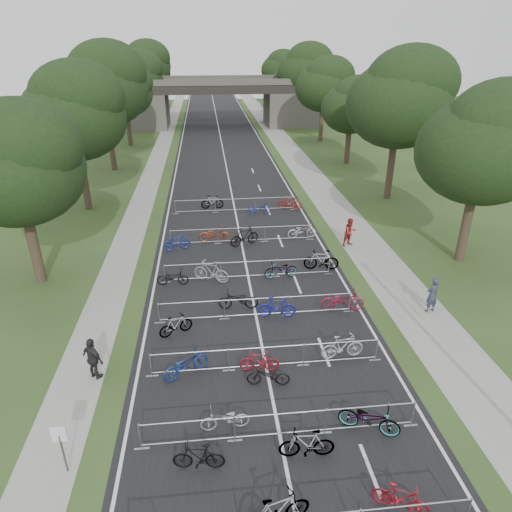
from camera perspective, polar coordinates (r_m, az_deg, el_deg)
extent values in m
cube|color=black|center=(58.83, -4.24, 13.50)|extent=(11.00, 140.00, 0.01)
cube|color=gray|center=(59.65, 3.69, 13.68)|extent=(3.00, 140.00, 0.01)
cube|color=gray|center=(59.05, -11.72, 13.10)|extent=(2.00, 140.00, 0.01)
cube|color=silver|center=(58.84, -4.24, 13.50)|extent=(0.12, 140.00, 0.00)
cube|color=#4F4C47|center=(73.78, -14.20, 17.24)|extent=(8.00, 8.00, 5.00)
cube|color=#4F4C47|center=(74.41, 4.52, 17.96)|extent=(8.00, 8.00, 5.00)
cube|color=black|center=(72.85, -4.92, 20.24)|extent=(30.00, 8.00, 1.20)
cube|color=#4F4C47|center=(68.98, -4.84, 20.79)|extent=(30.00, 0.40, 0.90)
cube|color=#4F4C47|center=(76.55, -5.04, 21.24)|extent=(30.00, 0.40, 0.90)
cylinder|color=#4C4C51|center=(16.26, -22.92, -21.81)|extent=(0.06, 0.06, 1.50)
cube|color=white|center=(15.70, -23.44, -19.79)|extent=(0.45, 0.04, 0.55)
cylinder|color=#33261C|center=(27.29, -26.01, 1.11)|extent=(0.56, 0.56, 4.20)
ellipsoid|color=black|center=(26.05, -27.74, 9.37)|extent=(6.72, 6.72, 5.51)
sphere|color=black|center=(25.10, -27.45, 12.12)|extent=(5.38, 5.38, 5.38)
sphere|color=black|center=(26.88, -28.03, 7.86)|extent=(4.37, 4.37, 4.37)
cylinder|color=#33261C|center=(29.64, 24.76, 3.48)|extent=(0.56, 0.56, 4.48)
ellipsoid|color=black|center=(28.47, 26.39, 11.68)|extent=(7.17, 7.17, 5.88)
sphere|color=black|center=(28.14, 28.56, 14.13)|extent=(5.73, 5.73, 5.73)
sphere|color=black|center=(28.81, 24.69, 10.29)|extent=(4.66, 4.66, 4.66)
cylinder|color=#33261C|center=(38.05, -20.67, 8.92)|extent=(0.56, 0.56, 4.72)
ellipsoid|color=black|center=(37.13, -21.80, 15.76)|extent=(7.56, 7.56, 6.20)
sphere|color=black|center=(36.31, -21.44, 18.06)|extent=(6.05, 6.05, 6.05)
sphere|color=black|center=(37.88, -22.13, 14.40)|extent=(4.91, 4.91, 4.91)
cylinder|color=#33261C|center=(39.76, 16.47, 10.47)|extent=(0.56, 0.56, 5.11)
ellipsoid|color=black|center=(38.85, 17.42, 17.59)|extent=(8.18, 8.18, 6.70)
sphere|color=black|center=(38.47, 18.92, 19.80)|extent=(6.54, 6.54, 6.54)
sphere|color=black|center=(39.25, 16.24, 16.29)|extent=(5.31, 5.31, 5.31)
cylinder|color=#33261C|center=(49.39, -17.64, 13.20)|extent=(0.56, 0.56, 5.25)
ellipsoid|color=black|center=(48.66, -18.48, 19.10)|extent=(8.40, 8.40, 6.89)
sphere|color=black|center=(47.93, -18.14, 21.10)|extent=(6.72, 6.72, 6.72)
sphere|color=black|center=(49.35, -18.79, 17.90)|extent=(5.46, 5.46, 5.46)
cylinder|color=#33261C|center=(50.89, 11.40, 13.40)|extent=(0.56, 0.56, 3.85)
ellipsoid|color=black|center=(50.27, 11.78, 17.60)|extent=(6.16, 6.16, 5.05)
sphere|color=black|center=(49.83, 12.78, 18.88)|extent=(4.93, 4.93, 4.93)
sphere|color=black|center=(50.70, 10.97, 16.85)|extent=(4.00, 4.00, 4.00)
cylinder|color=#33261C|center=(61.11, -15.61, 15.12)|extent=(0.56, 0.56, 4.20)
ellipsoid|color=black|center=(60.57, -16.09, 18.94)|extent=(6.72, 6.72, 5.51)
sphere|color=black|center=(59.86, -15.73, 20.21)|extent=(5.38, 5.38, 5.38)
sphere|color=black|center=(61.22, -16.40, 18.17)|extent=(4.37, 4.37, 4.37)
cylinder|color=#33261C|center=(62.19, 8.16, 16.07)|extent=(0.56, 0.56, 4.48)
ellipsoid|color=black|center=(61.64, 8.42, 20.09)|extent=(7.17, 7.17, 5.88)
sphere|color=black|center=(61.20, 9.22, 21.36)|extent=(5.73, 5.73, 5.73)
sphere|color=black|center=(62.09, 7.78, 19.34)|extent=(4.66, 4.66, 4.66)
cylinder|color=#33261C|center=(72.81, -14.29, 17.03)|extent=(0.56, 0.56, 4.72)
ellipsoid|color=black|center=(72.33, -14.70, 20.64)|extent=(7.56, 7.56, 6.20)
sphere|color=black|center=(71.67, -14.39, 21.85)|extent=(6.05, 6.05, 6.05)
sphere|color=black|center=(72.97, -14.98, 19.90)|extent=(4.91, 4.91, 4.91)
cylinder|color=#33261C|center=(73.72, 5.87, 17.89)|extent=(0.56, 0.56, 5.11)
ellipsoid|color=black|center=(73.23, 6.05, 21.77)|extent=(8.18, 8.18, 6.70)
sphere|color=black|center=(72.79, 6.71, 23.01)|extent=(6.54, 6.54, 6.54)
sphere|color=black|center=(73.69, 5.52, 21.02)|extent=(5.31, 5.31, 5.31)
cylinder|color=#33261C|center=(84.60, -13.31, 18.39)|extent=(0.56, 0.56, 5.25)
ellipsoid|color=black|center=(84.17, -13.69, 21.86)|extent=(8.40, 8.40, 6.89)
sphere|color=black|center=(83.54, -13.41, 23.02)|extent=(6.72, 6.72, 6.72)
sphere|color=black|center=(84.79, -13.93, 21.14)|extent=(5.46, 5.46, 5.46)
cylinder|color=#33261C|center=(85.48, 4.15, 18.56)|extent=(0.56, 0.56, 3.85)
ellipsoid|color=black|center=(85.11, 4.24, 21.08)|extent=(6.16, 6.16, 5.05)
sphere|color=black|center=(84.65, 4.76, 21.88)|extent=(4.93, 4.93, 4.93)
sphere|color=black|center=(85.58, 3.81, 20.60)|extent=(4.00, 4.00, 4.00)
cylinder|color=#33261C|center=(96.52, -12.52, 18.96)|extent=(0.56, 0.56, 4.20)
ellipsoid|color=black|center=(96.18, -12.77, 21.39)|extent=(6.72, 6.72, 5.51)
sphere|color=black|center=(95.55, -12.49, 22.20)|extent=(5.38, 5.38, 5.38)
sphere|color=black|center=(96.78, -13.00, 20.89)|extent=(4.37, 4.37, 4.37)
cylinder|color=#33261C|center=(97.21, 2.86, 19.62)|extent=(0.56, 0.56, 4.48)
ellipsoid|color=black|center=(96.86, 2.92, 22.20)|extent=(7.17, 7.17, 5.88)
sphere|color=black|center=(96.39, 3.37, 23.03)|extent=(5.73, 5.73, 5.73)
sphere|color=black|center=(97.33, 2.54, 21.69)|extent=(4.66, 4.66, 4.66)
cylinder|color=#9EA1A6|center=(15.36, 24.97, -26.97)|extent=(0.05, 0.05, 1.10)
cylinder|color=#9EA1A6|center=(15.87, 3.12, -19.09)|extent=(9.20, 0.04, 0.04)
cylinder|color=#9EA1A6|center=(16.49, 3.04, -21.25)|extent=(9.20, 0.04, 0.04)
cylinder|color=#9EA1A6|center=(16.30, -14.30, -21.06)|extent=(0.05, 0.05, 1.10)
cube|color=#9EA1A6|center=(16.69, -14.09, -22.34)|extent=(0.50, 0.08, 0.03)
cylinder|color=#9EA1A6|center=(16.11, -2.69, -20.78)|extent=(0.05, 0.05, 1.10)
cube|color=#9EA1A6|center=(16.50, -2.65, -22.07)|extent=(0.50, 0.08, 0.03)
cylinder|color=#9EA1A6|center=(16.49, 8.67, -19.75)|extent=(0.05, 0.05, 1.10)
cube|color=#9EA1A6|center=(16.87, 8.55, -21.03)|extent=(0.50, 0.08, 0.03)
cylinder|color=#9EA1A6|center=(17.41, 19.01, -18.16)|extent=(0.05, 0.05, 1.10)
cube|color=#9EA1A6|center=(17.77, 18.75, -19.42)|extent=(0.50, 0.08, 0.03)
cylinder|color=#9EA1A6|center=(18.57, 1.34, -11.33)|extent=(9.20, 0.04, 0.04)
cylinder|color=#9EA1A6|center=(19.11, 1.31, -13.42)|extent=(9.20, 0.04, 0.04)
cylinder|color=#9EA1A6|center=(18.94, -13.00, -13.17)|extent=(0.05, 0.05, 1.10)
cube|color=#9EA1A6|center=(19.27, -12.84, -14.42)|extent=(0.50, 0.08, 0.03)
cylinder|color=#9EA1A6|center=(18.77, -3.44, -12.84)|extent=(0.05, 0.05, 1.10)
cube|color=#9EA1A6|center=(19.11, -3.40, -14.10)|extent=(0.50, 0.08, 0.03)
cylinder|color=#9EA1A6|center=(19.10, 5.99, -12.18)|extent=(0.05, 0.05, 1.10)
cube|color=#9EA1A6|center=(19.43, 5.92, -13.43)|extent=(0.50, 0.08, 0.03)
cylinder|color=#9EA1A6|center=(19.91, 14.83, -11.26)|extent=(0.05, 0.05, 1.10)
cube|color=#9EA1A6|center=(20.22, 14.66, -12.48)|extent=(0.50, 0.08, 0.03)
cylinder|color=#9EA1A6|center=(21.71, 0.03, -5.35)|extent=(9.20, 0.04, 0.04)
cylinder|color=#9EA1A6|center=(22.17, 0.03, -7.28)|extent=(9.20, 0.04, 0.04)
cylinder|color=#9EA1A6|center=(22.03, -12.04, -7.01)|extent=(0.05, 0.05, 1.10)
cube|color=#9EA1A6|center=(22.31, -11.92, -8.17)|extent=(0.50, 0.08, 0.03)
cylinder|color=#9EA1A6|center=(21.88, -3.99, -6.68)|extent=(0.05, 0.05, 1.10)
cube|color=#9EA1A6|center=(22.17, -3.95, -7.85)|extent=(0.50, 0.08, 0.03)
cylinder|color=#9EA1A6|center=(22.16, 4.00, -6.22)|extent=(0.05, 0.05, 1.10)
cube|color=#9EA1A6|center=(22.45, 3.96, -7.38)|extent=(0.50, 0.08, 0.03)
cylinder|color=#9EA1A6|center=(22.86, 11.63, -5.67)|extent=(0.05, 0.05, 1.10)
cube|color=#9EA1A6|center=(23.14, 11.51, -6.81)|extent=(0.50, 0.08, 0.03)
cylinder|color=#9EA1A6|center=(25.21, -0.96, -0.70)|extent=(9.20, 0.04, 0.04)
cylinder|color=#9EA1A6|center=(25.61, -0.95, -2.45)|extent=(9.20, 0.04, 0.04)
cylinder|color=#9EA1A6|center=(25.48, -11.31, -2.20)|extent=(0.05, 0.05, 1.10)
cube|color=#9EA1A6|center=(25.73, -11.21, -3.25)|extent=(0.50, 0.08, 0.03)
cylinder|color=#9EA1A6|center=(25.36, -4.41, -1.88)|extent=(0.05, 0.05, 1.10)
cube|color=#9EA1A6|center=(25.61, -4.37, -2.95)|extent=(0.50, 0.08, 0.03)
cylinder|color=#9EA1A6|center=(25.60, 2.47, -1.54)|extent=(0.05, 0.05, 1.10)
cube|color=#9EA1A6|center=(25.85, 2.44, -2.60)|extent=(0.50, 0.08, 0.03)
cylinder|color=#9EA1A6|center=(26.21, 9.11, -1.19)|extent=(0.05, 0.05, 1.10)
cube|color=#9EA1A6|center=(26.45, 9.03, -2.23)|extent=(0.50, 0.08, 0.03)
cylinder|color=#9EA1A6|center=(29.76, -1.86, 3.53)|extent=(9.20, 0.04, 0.04)
cylinder|color=#9EA1A6|center=(30.10, -1.84, 1.99)|extent=(9.20, 0.04, 0.04)
cylinder|color=#9EA1A6|center=(29.99, -10.65, 2.22)|extent=(0.05, 0.05, 1.10)
cube|color=#9EA1A6|center=(30.20, -10.57, 1.29)|extent=(0.50, 0.08, 0.03)
cylinder|color=#9EA1A6|center=(29.89, -4.79, 2.51)|extent=(0.05, 0.05, 1.10)
cube|color=#9EA1A6|center=(30.10, -4.75, 1.57)|extent=(0.50, 0.08, 0.03)
cylinder|color=#9EA1A6|center=(30.09, 1.06, 2.76)|extent=(0.05, 0.05, 1.10)
cube|color=#9EA1A6|center=(30.31, 1.06, 1.83)|extent=(0.50, 0.08, 0.03)
cylinder|color=#9EA1A6|center=(30.61, 6.78, 2.99)|extent=(0.05, 0.05, 1.10)
cube|color=#9EA1A6|center=(30.82, 6.72, 2.07)|extent=(0.50, 0.08, 0.03)
cylinder|color=#9EA1A6|center=(35.38, -2.64, 7.14)|extent=(9.20, 0.04, 0.04)
cylinder|color=#9EA1A6|center=(35.67, -2.61, 5.82)|extent=(9.20, 0.04, 0.04)
cylinder|color=#9EA1A6|center=(35.58, -10.08, 6.02)|extent=(0.05, 0.05, 1.10)
cube|color=#9EA1A6|center=(35.76, -10.01, 5.22)|extent=(0.50, 0.08, 0.03)
cylinder|color=#9EA1A6|center=(35.49, -5.11, 6.27)|extent=(0.05, 0.05, 1.10)
cube|color=#9EA1A6|center=(35.67, -5.08, 5.46)|extent=(0.50, 0.08, 0.03)
cylinder|color=#9EA1A6|center=(35.66, -0.15, 6.47)|extent=(0.05, 0.05, 1.10)
cube|color=#9EA1A6|center=(35.84, -0.15, 5.66)|extent=(0.50, 0.08, 0.03)
cylinder|color=#9EA1A6|center=(36.10, 4.73, 6.62)|extent=(0.05, 0.05, 1.10)
cube|color=#9EA1A6|center=(36.28, 4.70, 5.82)|extent=(0.50, 0.08, 0.03)
imported|color=#9EA1A6|center=(14.19, 2.66, -29.33)|extent=(2.06, 1.05, 1.19)
imported|color=maroon|center=(15.09, 17.62, -26.92)|extent=(1.67, 1.18, 0.99)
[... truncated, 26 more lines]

